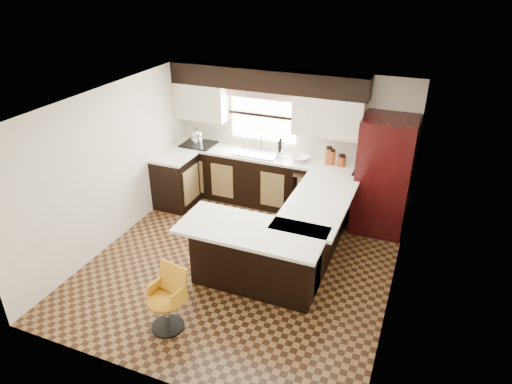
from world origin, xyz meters
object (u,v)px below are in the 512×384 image
at_px(peninsula_return, 255,258).
at_px(bar_chair, 165,301).
at_px(peninsula_long, 314,229).
at_px(refrigerator, 384,176).

xyz_separation_m(peninsula_return, bar_chair, (-0.68, -1.15, -0.04)).
distance_m(peninsula_long, bar_chair, 2.44).
distance_m(peninsula_long, peninsula_return, 1.11).
bearing_deg(peninsula_long, refrigerator, 56.73).
bearing_deg(bar_chair, refrigerator, 70.12).
bearing_deg(peninsula_long, peninsula_return, -118.30).
height_order(peninsula_return, bar_chair, peninsula_return).
distance_m(peninsula_long, refrigerator, 1.50).
height_order(peninsula_long, peninsula_return, same).
relative_size(peninsula_return, bar_chair, 2.03).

